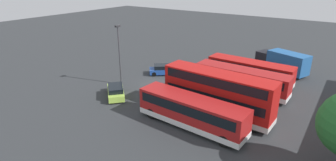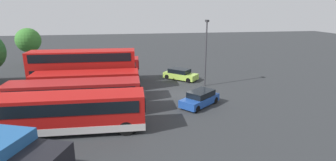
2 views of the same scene
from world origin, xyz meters
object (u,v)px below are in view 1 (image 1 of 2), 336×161
object	(u,v)px
bus_single_deck_second	(241,79)
bus_single_deck_third	(225,87)
lamp_post_tall	(119,51)
bus_double_decker_fourth	(217,92)
bus_single_deck_fifth	(191,111)
car_small_green	(116,91)
car_hatchback_silver	(164,70)
box_truck_blue	(282,62)
bus_single_deck_near_end	(249,71)

from	to	relation	value
bus_single_deck_second	bus_single_deck_third	world-z (taller)	same
bus_single_deck_third	lamp_post_tall	world-z (taller)	lamp_post_tall
bus_single_deck_second	lamp_post_tall	xyz separation A→B (m)	(6.53, -13.85, 2.93)
bus_double_decker_fourth	bus_single_deck_fifth	bearing A→B (deg)	-14.12
bus_single_deck_second	car_small_green	xyz separation A→B (m)	(9.83, -11.56, -0.92)
car_hatchback_silver	lamp_post_tall	size ratio (longest dim) A/B	0.58
car_hatchback_silver	lamp_post_tall	bearing A→B (deg)	-21.12
box_truck_blue	car_hatchback_silver	size ratio (longest dim) A/B	1.77
bus_single_deck_second	car_hatchback_silver	xyz separation A→B (m)	(0.19, -11.40, -0.92)
bus_single_deck_near_end	car_hatchback_silver	world-z (taller)	bus_single_deck_near_end
bus_single_deck_second	car_hatchback_silver	bearing A→B (deg)	-89.06
bus_single_deck_second	car_small_green	size ratio (longest dim) A/B	2.58
bus_double_decker_fourth	car_small_green	distance (m)	12.10
bus_single_deck_third	bus_double_decker_fourth	world-z (taller)	bus_double_decker_fourth
car_small_green	lamp_post_tall	xyz separation A→B (m)	(-3.30, -2.29, 3.85)
box_truck_blue	car_hatchback_silver	distance (m)	17.29
bus_single_deck_near_end	lamp_post_tall	size ratio (longest dim) A/B	1.45
bus_single_deck_near_end	car_small_green	xyz separation A→B (m)	(13.46, -11.34, -0.92)
bus_double_decker_fourth	lamp_post_tall	distance (m)	14.10
bus_single_deck_third	box_truck_blue	xyz separation A→B (m)	(-13.53, 3.07, 0.09)
bus_single_deck_third	car_small_green	xyz separation A→B (m)	(6.45, -10.91, -0.92)
bus_double_decker_fourth	car_hatchback_silver	distance (m)	13.49
bus_single_deck_fifth	car_hatchback_silver	bearing A→B (deg)	-134.69
lamp_post_tall	bus_single_deck_third	bearing A→B (deg)	103.39
bus_single_deck_second	bus_double_decker_fourth	bearing A→B (deg)	0.66
bus_single_deck_near_end	bus_double_decker_fourth	bearing A→B (deg)	1.61
car_small_green	bus_single_deck_second	bearing A→B (deg)	130.38
car_hatchback_silver	car_small_green	size ratio (longest dim) A/B	1.00
car_small_green	bus_double_decker_fourth	bearing A→B (deg)	103.50
car_small_green	box_truck_blue	bearing A→B (deg)	145.01
bus_single_deck_fifth	box_truck_blue	size ratio (longest dim) A/B	1.39
bus_single_deck_second	car_small_green	world-z (taller)	bus_single_deck_second
bus_single_deck_near_end	bus_single_deck_fifth	xyz separation A→B (m)	(14.28, -0.61, -0.00)
bus_single_deck_near_end	bus_single_deck_fifth	distance (m)	14.29
bus_single_deck_second	box_truck_blue	distance (m)	10.43
lamp_post_tall	box_truck_blue	bearing A→B (deg)	135.69
bus_single_deck_second	box_truck_blue	bearing A→B (deg)	166.55
bus_single_deck_second	lamp_post_tall	world-z (taller)	lamp_post_tall
bus_single_deck_third	car_small_green	bearing A→B (deg)	-59.43
car_small_green	lamp_post_tall	distance (m)	5.57
box_truck_blue	lamp_post_tall	bearing A→B (deg)	-44.31
car_hatchback_silver	car_small_green	bearing A→B (deg)	-0.93
bus_single_deck_near_end	car_hatchback_silver	xyz separation A→B (m)	(3.81, -11.18, -0.92)
lamp_post_tall	bus_single_deck_fifth	bearing A→B (deg)	72.45
bus_single_deck_near_end	bus_double_decker_fourth	world-z (taller)	bus_double_decker_fourth
box_truck_blue	bus_double_decker_fourth	bearing A→B (deg)	-7.77
bus_single_deck_near_end	box_truck_blue	world-z (taller)	box_truck_blue
bus_single_deck_near_end	box_truck_blue	size ratio (longest dim) A/B	1.42
bus_single_deck_third	box_truck_blue	size ratio (longest dim) A/B	1.31
bus_double_decker_fourth	lamp_post_tall	world-z (taller)	lamp_post_tall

